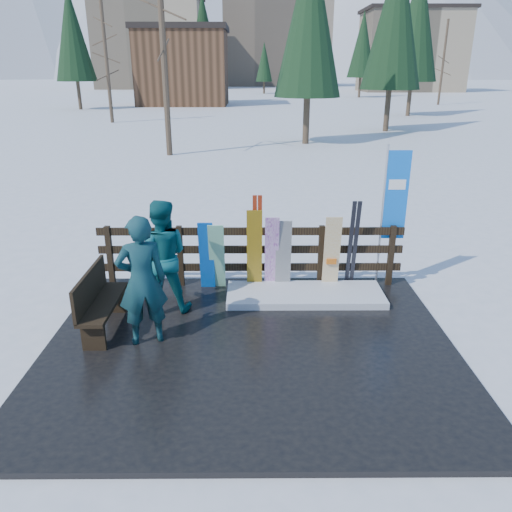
{
  "coord_description": "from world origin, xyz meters",
  "views": [
    {
      "loc": [
        0.05,
        -6.44,
        3.88
      ],
      "look_at": [
        0.09,
        1.0,
        1.1
      ],
      "focal_mm": 35.0,
      "sensor_mm": 36.0,
      "label": 1
    }
  ],
  "objects_px": {
    "snowboard_0": "(207,256)",
    "snowboard_4": "(283,255)",
    "person_back": "(161,257)",
    "person_front": "(142,281)",
    "rental_flag": "(393,201)",
    "snowboard_1": "(217,257)",
    "snowboard_5": "(332,253)",
    "snowboard_2": "(254,250)",
    "bench": "(98,300)",
    "snowboard_3": "(272,253)"
  },
  "relations": [
    {
      "from": "snowboard_4",
      "to": "bench",
      "type": "bearing_deg",
      "value": -152.55
    },
    {
      "from": "snowboard_5",
      "to": "snowboard_3",
      "type": "bearing_deg",
      "value": 180.0
    },
    {
      "from": "person_front",
      "to": "person_back",
      "type": "distance_m",
      "value": 1.06
    },
    {
      "from": "snowboard_0",
      "to": "person_back",
      "type": "bearing_deg",
      "value": -129.11
    },
    {
      "from": "person_front",
      "to": "rental_flag",
      "type": "bearing_deg",
      "value": -171.25
    },
    {
      "from": "bench",
      "to": "snowboard_5",
      "type": "distance_m",
      "value": 4.08
    },
    {
      "from": "snowboard_2",
      "to": "snowboard_3",
      "type": "distance_m",
      "value": 0.32
    },
    {
      "from": "person_front",
      "to": "person_back",
      "type": "height_order",
      "value": "person_front"
    },
    {
      "from": "snowboard_4",
      "to": "person_front",
      "type": "relative_size",
      "value": 0.69
    },
    {
      "from": "person_back",
      "to": "snowboard_0",
      "type": "bearing_deg",
      "value": -133.78
    },
    {
      "from": "rental_flag",
      "to": "person_back",
      "type": "height_order",
      "value": "rental_flag"
    },
    {
      "from": "snowboard_4",
      "to": "snowboard_5",
      "type": "height_order",
      "value": "snowboard_5"
    },
    {
      "from": "snowboard_0",
      "to": "person_front",
      "type": "xyz_separation_m",
      "value": [
        -0.75,
        -1.86,
        0.31
      ]
    },
    {
      "from": "snowboard_4",
      "to": "snowboard_5",
      "type": "distance_m",
      "value": 0.87
    },
    {
      "from": "snowboard_1",
      "to": "rental_flag",
      "type": "xyz_separation_m",
      "value": [
        3.16,
        0.27,
        0.97
      ]
    },
    {
      "from": "snowboard_0",
      "to": "rental_flag",
      "type": "bearing_deg",
      "value": 4.62
    },
    {
      "from": "snowboard_1",
      "to": "person_front",
      "type": "xyz_separation_m",
      "value": [
        -0.94,
        -1.86,
        0.33
      ]
    },
    {
      "from": "bench",
      "to": "person_back",
      "type": "relative_size",
      "value": 0.79
    },
    {
      "from": "snowboard_1",
      "to": "snowboard_2",
      "type": "xyz_separation_m",
      "value": [
        0.68,
        0.0,
        0.13
      ]
    },
    {
      "from": "snowboard_0",
      "to": "snowboard_4",
      "type": "relative_size",
      "value": 0.99
    },
    {
      "from": "person_back",
      "to": "snowboard_4",
      "type": "bearing_deg",
      "value": -163.07
    },
    {
      "from": "bench",
      "to": "snowboard_5",
      "type": "relative_size",
      "value": 1.06
    },
    {
      "from": "snowboard_3",
      "to": "snowboard_2",
      "type": "bearing_deg",
      "value": 180.0
    },
    {
      "from": "snowboard_1",
      "to": "snowboard_4",
      "type": "bearing_deg",
      "value": -0.0
    },
    {
      "from": "bench",
      "to": "snowboard_4",
      "type": "distance_m",
      "value": 3.29
    },
    {
      "from": "rental_flag",
      "to": "snowboard_4",
      "type": "bearing_deg",
      "value": -172.14
    },
    {
      "from": "bench",
      "to": "person_front",
      "type": "distance_m",
      "value": 0.97
    },
    {
      "from": "bench",
      "to": "snowboard_5",
      "type": "bearing_deg",
      "value": 21.79
    },
    {
      "from": "snowboard_1",
      "to": "snowboard_5",
      "type": "distance_m",
      "value": 2.07
    },
    {
      "from": "snowboard_3",
      "to": "snowboard_4",
      "type": "bearing_deg",
      "value": -0.0
    },
    {
      "from": "snowboard_4",
      "to": "snowboard_1",
      "type": "bearing_deg",
      "value": 180.0
    },
    {
      "from": "snowboard_4",
      "to": "snowboard_5",
      "type": "relative_size",
      "value": 0.95
    },
    {
      "from": "snowboard_2",
      "to": "person_front",
      "type": "bearing_deg",
      "value": -130.94
    },
    {
      "from": "snowboard_2",
      "to": "snowboard_5",
      "type": "bearing_deg",
      "value": 0.0
    },
    {
      "from": "snowboard_0",
      "to": "snowboard_3",
      "type": "bearing_deg",
      "value": 0.0
    },
    {
      "from": "snowboard_4",
      "to": "person_back",
      "type": "bearing_deg",
      "value": -158.39
    },
    {
      "from": "bench",
      "to": "snowboard_2",
      "type": "relative_size",
      "value": 0.98
    },
    {
      "from": "snowboard_2",
      "to": "person_front",
      "type": "xyz_separation_m",
      "value": [
        -1.62,
        -1.86,
        0.21
      ]
    },
    {
      "from": "snowboard_0",
      "to": "person_back",
      "type": "relative_size",
      "value": 0.7
    },
    {
      "from": "snowboard_2",
      "to": "snowboard_0",
      "type": "bearing_deg",
      "value": 180.0
    },
    {
      "from": "snowboard_0",
      "to": "rental_flag",
      "type": "distance_m",
      "value": 3.48
    },
    {
      "from": "person_back",
      "to": "rental_flag",
      "type": "bearing_deg",
      "value": -169.58
    },
    {
      "from": "snowboard_3",
      "to": "snowboard_0",
      "type": "bearing_deg",
      "value": 180.0
    },
    {
      "from": "person_back",
      "to": "snowboard_5",
      "type": "bearing_deg",
      "value": -169.17
    },
    {
      "from": "snowboard_1",
      "to": "rental_flag",
      "type": "bearing_deg",
      "value": 4.89
    },
    {
      "from": "rental_flag",
      "to": "person_back",
      "type": "xyz_separation_m",
      "value": [
        -4.0,
        -1.08,
        -0.66
      ]
    },
    {
      "from": "snowboard_4",
      "to": "person_back",
      "type": "height_order",
      "value": "person_back"
    },
    {
      "from": "snowboard_1",
      "to": "snowboard_4",
      "type": "distance_m",
      "value": 1.2
    },
    {
      "from": "person_front",
      "to": "snowboard_5",
      "type": "bearing_deg",
      "value": -167.02
    },
    {
      "from": "rental_flag",
      "to": "person_front",
      "type": "bearing_deg",
      "value": -152.49
    }
  ]
}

